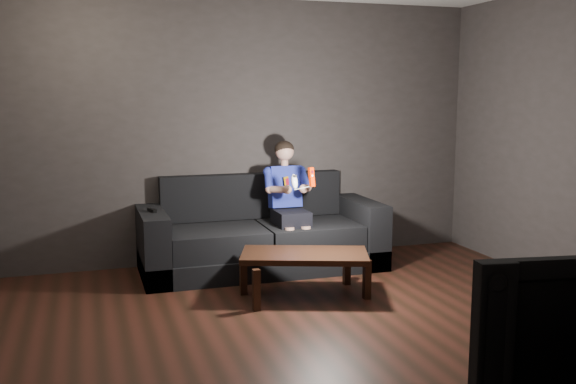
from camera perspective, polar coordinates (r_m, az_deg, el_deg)
name	(u,v)px	position (r m, az deg, el deg)	size (l,w,h in m)	color
floor	(335,344)	(4.64, 4.19, -13.35)	(5.00, 5.00, 0.00)	black
back_wall	(246,132)	(6.70, -3.72, 5.36)	(5.00, 0.04, 2.70)	#352F2E
sofa	(260,238)	(6.47, -2.47, -4.14)	(2.38, 1.03, 0.92)	black
child	(288,193)	(6.40, 0.00, -0.05)	(0.47, 0.58, 1.15)	black
wii_remote_red	(312,177)	(5.98, 2.11, 1.33)	(0.06, 0.08, 0.18)	#E92800
nunchuk_white	(294,181)	(5.93, 0.58, 0.94)	(0.08, 0.10, 0.15)	white
wii_remote_black	(152,210)	(6.12, -12.01, -1.60)	(0.08, 0.15, 0.03)	black
coffee_table	(305,259)	(5.55, 1.48, -5.93)	(1.20, 0.87, 0.39)	black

